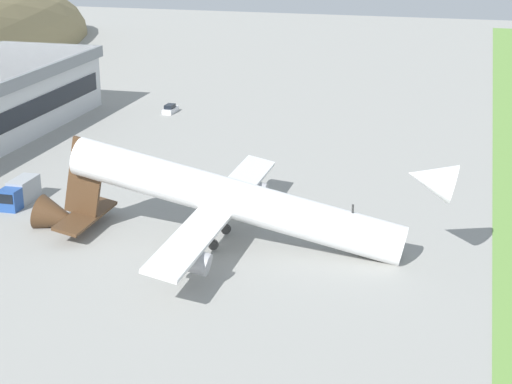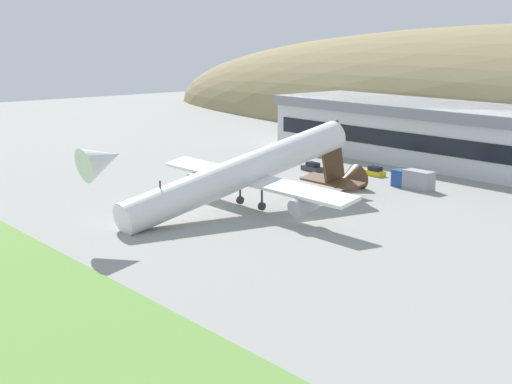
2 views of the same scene
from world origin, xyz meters
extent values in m
plane|color=gray|center=(0.00, 0.00, 0.00)|extent=(374.07, 374.07, 0.00)
cube|color=silver|center=(-0.56, 49.05, 5.42)|extent=(98.08, 18.89, 10.83)
cube|color=black|center=(-0.56, 39.56, 4.87)|extent=(94.16, 0.16, 3.03)
cylinder|color=white|center=(-9.61, -2.62, 5.23)|extent=(4.24, 36.94, 11.29)
cone|color=white|center=(-9.61, -22.97, 9.24)|extent=(4.16, 5.38, 4.98)
cone|color=#4C331E|center=(-9.61, 18.15, 1.13)|extent=(4.16, 6.22, 5.15)
cube|color=#4C331E|center=(-9.61, 14.82, 6.25)|extent=(0.50, 5.47, 9.49)
cube|color=#4C331E|center=(-9.61, 15.02, 1.75)|extent=(11.03, 2.98, 0.93)
cube|color=white|center=(-9.61, -0.81, 4.13)|extent=(36.87, 3.62, 1.14)
cylinder|color=#9E9EA3|center=(-20.67, -1.34, 2.68)|extent=(2.30, 3.98, 2.95)
cylinder|color=#9E9EA3|center=(1.45, -1.34, 2.68)|extent=(2.30, 3.98, 2.95)
cylinder|color=#2D2D2D|center=(-11.95, -0.81, 1.86)|extent=(0.28, 0.28, 2.20)
cylinder|color=#2D2D2D|center=(-11.95, -0.81, 0.76)|extent=(0.45, 1.10, 1.10)
cylinder|color=#2D2D2D|center=(-7.28, -0.81, 1.86)|extent=(0.28, 0.28, 2.20)
cylinder|color=#2D2D2D|center=(-7.28, -0.81, 0.76)|extent=(0.45, 1.10, 1.10)
cylinder|color=#2D2D2D|center=(-9.61, -15.26, 4.82)|extent=(0.22, 0.22, 1.98)
cylinder|color=#2D2D2D|center=(-9.61, -15.26, 3.83)|extent=(0.30, 0.82, 0.82)
cube|color=#333338|center=(-23.91, 24.83, 0.44)|extent=(4.28, 1.92, 0.87)
cube|color=black|center=(-23.71, 24.82, 1.23)|extent=(2.38, 1.56, 0.72)
cube|color=silver|center=(-37.67, 30.77, 0.46)|extent=(3.88, 2.14, 0.92)
cube|color=black|center=(-37.49, 30.79, 1.30)|extent=(2.18, 1.73, 0.75)
cube|color=gold|center=(-14.34, 30.14, 0.43)|extent=(3.79, 1.80, 0.86)
cube|color=black|center=(-14.15, 30.14, 1.21)|extent=(2.09, 1.52, 0.70)
cube|color=#264C99|center=(-5.94, 26.74, 1.31)|extent=(2.20, 2.35, 2.63)
cube|color=black|center=(-7.06, 26.72, 1.79)|extent=(0.10, 1.98, 1.16)
cube|color=#999EA3|center=(-2.55, 26.78, 1.47)|extent=(4.64, 2.38, 2.95)
cube|color=orange|center=(-29.52, 22.78, 0.01)|extent=(0.52, 0.52, 0.03)
cone|color=orange|center=(-29.52, 22.78, 0.31)|extent=(0.40, 0.40, 0.55)
camera|label=1|loc=(-92.35, -26.66, 35.62)|focal=60.00mm
camera|label=2|loc=(63.53, -61.09, 23.29)|focal=50.00mm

